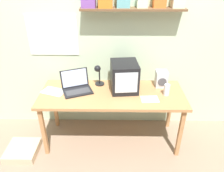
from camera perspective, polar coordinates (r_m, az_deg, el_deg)
The scene contains 11 objects.
ground_plane at distance 3.11m, azimuth 0.00°, elevation -13.49°, with size 12.00×12.00×0.00m, color gray.
back_wall at distance 2.83m, azimuth 0.22°, elevation 12.92°, with size 5.60×0.24×2.60m.
corner_desk at distance 2.70m, azimuth 0.00°, elevation -2.98°, with size 1.76×0.68×0.73m.
crt_monitor at distance 2.67m, azimuth 3.23°, elevation 2.49°, with size 0.35×0.39×0.36m.
laptop at distance 2.74m, azimuth -9.30°, elevation 0.13°, with size 0.42×0.39×0.24m.
desk_lamp at distance 2.76m, azimuth -3.61°, elevation 3.35°, with size 0.12×0.15×0.29m.
juice_glass at distance 2.68m, azimuth 14.08°, elevation -1.10°, with size 0.07×0.07×0.14m.
space_heater at distance 2.85m, azimuth 12.73°, elevation 1.87°, with size 0.15×0.15×0.21m.
open_notebook at distance 2.59m, azimuth 9.83°, elevation -3.41°, with size 0.21×0.16×0.00m.
loose_paper_near_monitor at distance 2.80m, azimuth -15.00°, elevation -1.35°, with size 0.32×0.26×0.00m.
floor_cushion at distance 3.10m, azimuth -22.34°, elevation -15.31°, with size 0.38×0.38×0.10m.
Camera 1 is at (0.04, -2.28, 2.11)m, focal length 35.00 mm.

